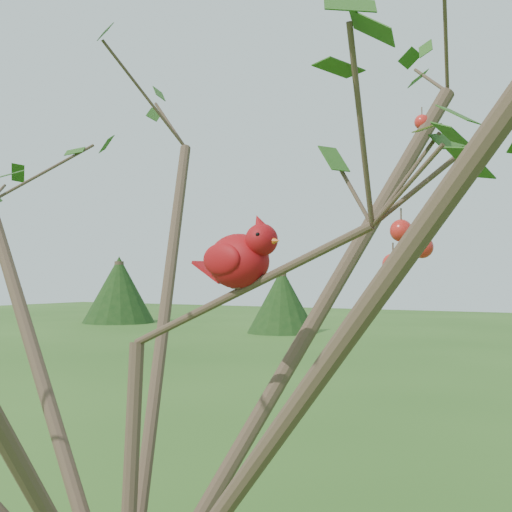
# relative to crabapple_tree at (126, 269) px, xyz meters

# --- Properties ---
(crabapple_tree) EXTENTS (2.35, 2.05, 2.95)m
(crabapple_tree) POSITION_rel_crabapple_tree_xyz_m (0.00, 0.00, 0.00)
(crabapple_tree) COLOR #423324
(crabapple_tree) RESTS_ON ground
(cardinal) EXTENTS (0.24, 0.14, 0.17)m
(cardinal) POSITION_rel_crabapple_tree_xyz_m (0.23, 0.10, 0.02)
(cardinal) COLOR #A20D14
(cardinal) RESTS_ON ground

